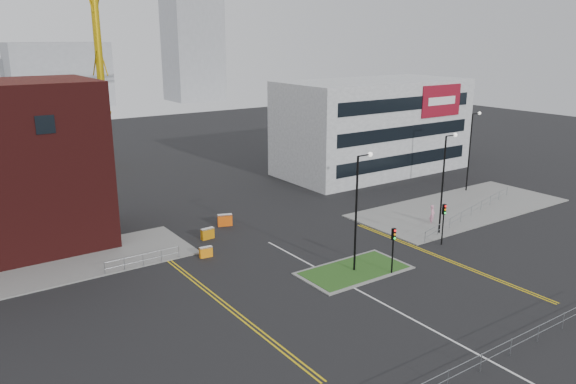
{
  "coord_description": "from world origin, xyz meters",
  "views": [
    {
      "loc": [
        -24.92,
        -21.84,
        17.39
      ],
      "look_at": [
        0.52,
        14.78,
        5.0
      ],
      "focal_mm": 35.0,
      "sensor_mm": 36.0,
      "label": 1
    }
  ],
  "objects": [
    {
      "name": "pavement_right",
      "position": [
        22.0,
        14.0,
        0.06
      ],
      "size": [
        24.0,
        10.0,
        0.12
      ],
      "primitive_type": "cube",
      "color": "slate",
      "rests_on": "ground"
    },
    {
      "name": "barrier_left",
      "position": [
        -6.06,
        17.04,
        0.49
      ],
      "size": [
        1.1,
        0.47,
        0.9
      ],
      "color": "orange",
      "rests_on": "ground"
    },
    {
      "name": "yellow_left_b",
      "position": [
        -8.7,
        10.0,
        0.01
      ],
      "size": [
        0.12,
        24.0,
        0.01
      ],
      "primitive_type": "cube",
      "color": "gold",
      "rests_on": "ground"
    },
    {
      "name": "barrier_mid",
      "position": [
        -4.0,
        20.81,
        0.55
      ],
      "size": [
        1.23,
        0.48,
        1.01
      ],
      "color": "#CA7B0B",
      "rests_on": "ground"
    },
    {
      "name": "grass_island",
      "position": [
        2.0,
        8.0,
        0.06
      ],
      "size": [
        8.0,
        4.0,
        0.12
      ],
      "primitive_type": "cube",
      "color": "#26531B",
      "rests_on": "ground"
    },
    {
      "name": "traffic_light_right",
      "position": [
        12.0,
        7.98,
        2.57
      ],
      "size": [
        0.28,
        0.33,
        3.65
      ],
      "color": "black",
      "rests_on": "ground"
    },
    {
      "name": "barrier_right",
      "position": [
        -1.0,
        23.1,
        0.62
      ],
      "size": [
        1.43,
        0.88,
        1.14
      ],
      "color": "#EF5A0D",
      "rests_on": "ground"
    },
    {
      "name": "streetlamp_right_far",
      "position": [
        28.22,
        18.0,
        5.41
      ],
      "size": [
        1.46,
        0.36,
        9.18
      ],
      "color": "black",
      "rests_on": "ground"
    },
    {
      "name": "railing_right",
      "position": [
        20.5,
        11.5,
        0.78
      ],
      "size": [
        19.05,
        5.05,
        1.1
      ],
      "color": "gray",
      "rests_on": "ground"
    },
    {
      "name": "streetlamp_island",
      "position": [
        2.22,
        8.0,
        5.41
      ],
      "size": [
        1.46,
        0.36,
        9.18
      ],
      "color": "black",
      "rests_on": "ground"
    },
    {
      "name": "traffic_light_island",
      "position": [
        4.0,
        5.98,
        2.57
      ],
      "size": [
        0.28,
        0.33,
        3.65
      ],
      "color": "black",
      "rests_on": "ground"
    },
    {
      "name": "railing_left",
      "position": [
        -11.0,
        18.0,
        0.74
      ],
      "size": [
        6.05,
        0.05,
        1.1
      ],
      "color": "gray",
      "rests_on": "ground"
    },
    {
      "name": "streetlamp_right_near",
      "position": [
        14.22,
        10.0,
        5.41
      ],
      "size": [
        1.46,
        0.36,
        9.18
      ],
      "color": "black",
      "rests_on": "ground"
    },
    {
      "name": "railing_front",
      "position": [
        0.0,
        -6.0,
        0.78
      ],
      "size": [
        24.05,
        0.05,
        1.1
      ],
      "color": "gray",
      "rests_on": "ground"
    },
    {
      "name": "pavement_left",
      "position": [
        -20.0,
        22.0,
        0.06
      ],
      "size": [
        28.0,
        8.0,
        0.12
      ],
      "primitive_type": "cube",
      "color": "slate",
      "rests_on": "ground"
    },
    {
      "name": "yellow_right_a",
      "position": [
        9.5,
        6.0,
        0.01
      ],
      "size": [
        0.12,
        20.0,
        0.01
      ],
      "primitive_type": "cube",
      "color": "gold",
      "rests_on": "ground"
    },
    {
      "name": "island_kerb",
      "position": [
        2.0,
        8.0,
        0.04
      ],
      "size": [
        8.6,
        4.6,
        0.08
      ],
      "primitive_type": "cube",
      "color": "slate",
      "rests_on": "ground"
    },
    {
      "name": "skyline_c",
      "position": [
        45.0,
        125.0,
        14.0
      ],
      "size": [
        14.0,
        12.0,
        28.0
      ],
      "primitive_type": "cube",
      "color": "gray",
      "rests_on": "ground"
    },
    {
      "name": "yellow_left_a",
      "position": [
        -9.0,
        10.0,
        0.01
      ],
      "size": [
        0.12,
        24.0,
        0.01
      ],
      "primitive_type": "cube",
      "color": "gold",
      "rests_on": "ground"
    },
    {
      "name": "yellow_right_b",
      "position": [
        9.8,
        6.0,
        0.01
      ],
      "size": [
        0.12,
        20.0,
        0.01
      ],
      "primitive_type": "cube",
      "color": "gold",
      "rests_on": "ground"
    },
    {
      "name": "ground",
      "position": [
        0.0,
        0.0,
        0.0
      ],
      "size": [
        200.0,
        200.0,
        0.0
      ],
      "primitive_type": "plane",
      "color": "black",
      "rests_on": "ground"
    },
    {
      "name": "pedestrian",
      "position": [
        15.55,
        12.22,
        0.95
      ],
      "size": [
        0.83,
        0.74,
        1.91
      ],
      "primitive_type": "imported",
      "rotation": [
        0.0,
        0.0,
        0.52
      ],
      "color": "pink",
      "rests_on": "ground"
    },
    {
      "name": "skyline_b",
      "position": [
        10.0,
        130.0,
        8.0
      ],
      "size": [
        24.0,
        12.0,
        16.0
      ],
      "primitive_type": "cube",
      "color": "gray",
      "rests_on": "ground"
    },
    {
      "name": "office_block",
      "position": [
        26.01,
        31.97,
        6.0
      ],
      "size": [
        25.0,
        12.2,
        12.0
      ],
      "color": "#A1A4A5",
      "rests_on": "ground"
    },
    {
      "name": "centre_line",
      "position": [
        0.0,
        2.0,
        0.01
      ],
      "size": [
        0.15,
        30.0,
        0.01
      ],
      "primitive_type": "cube",
      "color": "silver",
      "rests_on": "ground"
    }
  ]
}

